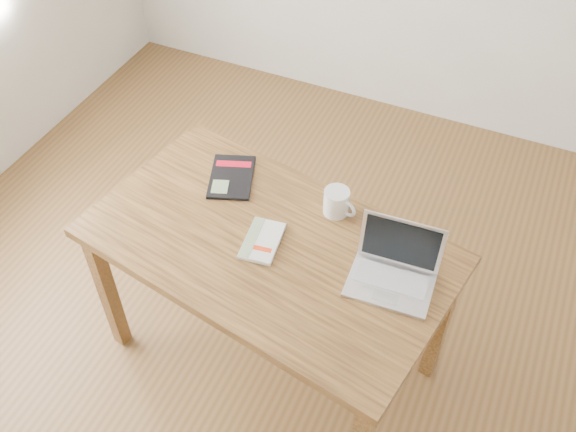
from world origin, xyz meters
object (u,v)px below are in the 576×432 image
at_px(black_guidebook, 231,177).
at_px(laptop, 394,269).
at_px(desk, 269,258).
at_px(white_guidebook, 262,241).
at_px(coffee_mug, 337,202).

bearing_deg(black_guidebook, laptop, -36.56).
xyz_separation_m(desk, laptop, (0.45, 0.03, 0.13)).
relative_size(black_guidebook, laptop, 0.98).
xyz_separation_m(white_guidebook, black_guidebook, (-0.26, 0.25, -0.00)).
bearing_deg(black_guidebook, desk, -61.67).
relative_size(black_guidebook, coffee_mug, 2.14).
xyz_separation_m(laptop, coffee_mug, (-0.29, 0.21, 0.01)).
xyz_separation_m(black_guidebook, coffee_mug, (0.44, -0.00, 0.05)).
xyz_separation_m(white_guidebook, laptop, (0.47, 0.04, 0.04)).
bearing_deg(coffee_mug, white_guidebook, -108.74).
distance_m(white_guidebook, laptop, 0.48).
height_order(desk, black_guidebook, black_guidebook).
bearing_deg(coffee_mug, laptop, -18.11).
relative_size(desk, coffee_mug, 10.50).
bearing_deg(white_guidebook, laptop, -2.87).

